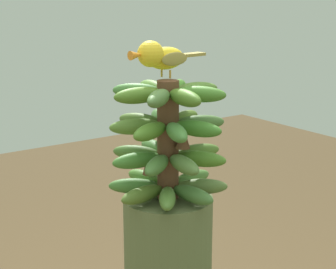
{
  "coord_description": "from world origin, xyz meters",
  "views": [
    {
      "loc": [
        -0.77,
        -1.08,
        1.48
      ],
      "look_at": [
        0.0,
        0.0,
        1.14
      ],
      "focal_mm": 59.14,
      "sensor_mm": 36.0,
      "label": 1
    }
  ],
  "objects": [
    {
      "name": "perched_bird",
      "position": [
        0.0,
        0.04,
        1.33
      ],
      "size": [
        0.24,
        0.07,
        0.09
      ],
      "color": "#C68933",
      "rests_on": "banana_bunch"
    },
    {
      "name": "banana_bunch",
      "position": [
        -0.0,
        -0.0,
        1.13
      ],
      "size": [
        0.3,
        0.3,
        0.3
      ],
      "color": "brown",
      "rests_on": "banana_tree"
    }
  ]
}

